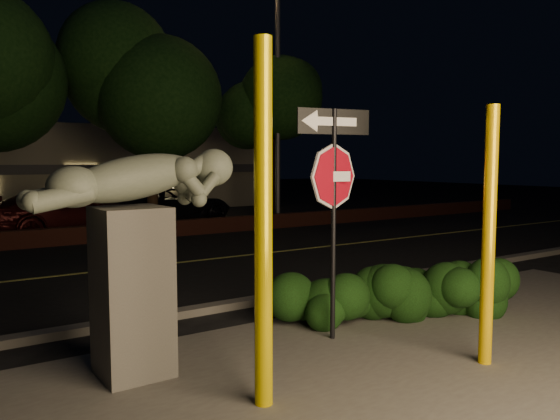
{
  "coord_description": "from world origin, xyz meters",
  "views": [
    {
      "loc": [
        -4.02,
        -4.63,
        2.35
      ],
      "look_at": [
        0.61,
        2.3,
        1.6
      ],
      "focal_mm": 35.0,
      "sensor_mm": 36.0,
      "label": 1
    }
  ],
  "objects_px": {
    "parked_car_darkred": "(67,212)",
    "parked_car_dark": "(171,205)",
    "yellow_pole_right": "(489,237)",
    "yellow_pole_left": "(263,226)",
    "sculpture": "(135,237)",
    "streetlight": "(273,81)",
    "signpost": "(334,177)"
  },
  "relations": [
    {
      "from": "yellow_pole_right",
      "to": "sculpture",
      "type": "distance_m",
      "value": 3.95
    },
    {
      "from": "sculpture",
      "to": "parked_car_darkred",
      "type": "xyz_separation_m",
      "value": [
        2.05,
        12.57,
        -0.82
      ]
    },
    {
      "from": "parked_car_darkred",
      "to": "yellow_pole_right",
      "type": "bearing_deg",
      "value": 176.89
    },
    {
      "from": "yellow_pole_right",
      "to": "streetlight",
      "type": "height_order",
      "value": "streetlight"
    },
    {
      "from": "yellow_pole_right",
      "to": "parked_car_darkred",
      "type": "bearing_deg",
      "value": 95.5
    },
    {
      "from": "yellow_pole_left",
      "to": "parked_car_darkred",
      "type": "relative_size",
      "value": 0.7
    },
    {
      "from": "signpost",
      "to": "parked_car_dark",
      "type": "distance_m",
      "value": 14.69
    },
    {
      "from": "yellow_pole_left",
      "to": "parked_car_darkred",
      "type": "xyz_separation_m",
      "value": [
        1.3,
        13.98,
        -1.02
      ]
    },
    {
      "from": "yellow_pole_left",
      "to": "parked_car_darkred",
      "type": "bearing_deg",
      "value": 84.68
    },
    {
      "from": "streetlight",
      "to": "parked_car_darkred",
      "type": "bearing_deg",
      "value": -173.02
    },
    {
      "from": "signpost",
      "to": "parked_car_dark",
      "type": "relative_size",
      "value": 0.62
    },
    {
      "from": "parked_car_darkred",
      "to": "parked_car_dark",
      "type": "xyz_separation_m",
      "value": [
        4.09,
        1.34,
        -0.05
      ]
    },
    {
      "from": "signpost",
      "to": "streetlight",
      "type": "relative_size",
      "value": 0.34
    },
    {
      "from": "yellow_pole_right",
      "to": "parked_car_dark",
      "type": "xyz_separation_m",
      "value": [
        2.69,
        15.83,
        -0.81
      ]
    },
    {
      "from": "signpost",
      "to": "parked_car_darkred",
      "type": "height_order",
      "value": "signpost"
    },
    {
      "from": "streetlight",
      "to": "parked_car_darkred",
      "type": "height_order",
      "value": "streetlight"
    },
    {
      "from": "sculpture",
      "to": "parked_car_darkred",
      "type": "height_order",
      "value": "sculpture"
    },
    {
      "from": "yellow_pole_right",
      "to": "streetlight",
      "type": "xyz_separation_m",
      "value": [
        5.56,
        13.1,
        3.78
      ]
    },
    {
      "from": "sculpture",
      "to": "streetlight",
      "type": "relative_size",
      "value": 0.28
    },
    {
      "from": "yellow_pole_left",
      "to": "yellow_pole_right",
      "type": "relative_size",
      "value": 1.17
    },
    {
      "from": "streetlight",
      "to": "yellow_pole_left",
      "type": "bearing_deg",
      "value": -104.93
    },
    {
      "from": "sculpture",
      "to": "streetlight",
      "type": "xyz_separation_m",
      "value": [
        9.01,
        11.17,
        3.73
      ]
    },
    {
      "from": "yellow_pole_left",
      "to": "parked_car_dark",
      "type": "bearing_deg",
      "value": 70.63
    },
    {
      "from": "yellow_pole_left",
      "to": "streetlight",
      "type": "distance_m",
      "value": 15.46
    },
    {
      "from": "sculpture",
      "to": "parked_car_darkred",
      "type": "bearing_deg",
      "value": 79.44
    },
    {
      "from": "yellow_pole_right",
      "to": "parked_car_darkred",
      "type": "relative_size",
      "value": 0.6
    },
    {
      "from": "parked_car_darkred",
      "to": "streetlight",
      "type": "bearing_deg",
      "value": -109.95
    },
    {
      "from": "sculpture",
      "to": "parked_car_dark",
      "type": "bearing_deg",
      "value": 64.9
    },
    {
      "from": "yellow_pole_left",
      "to": "streetlight",
      "type": "xyz_separation_m",
      "value": [
        8.26,
        12.59,
        3.53
      ]
    },
    {
      "from": "yellow_pole_right",
      "to": "streetlight",
      "type": "bearing_deg",
      "value": 67.0
    },
    {
      "from": "yellow_pole_left",
      "to": "parked_car_dark",
      "type": "height_order",
      "value": "yellow_pole_left"
    },
    {
      "from": "parked_car_dark",
      "to": "yellow_pole_left",
      "type": "bearing_deg",
      "value": 149.92
    }
  ]
}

